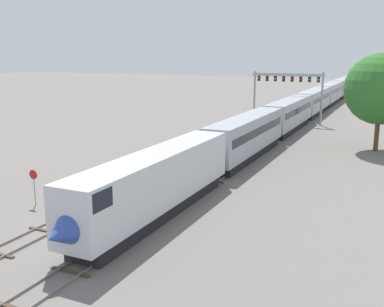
# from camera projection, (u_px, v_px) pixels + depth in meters

# --- Properties ---
(ground_plane) EXTENTS (400.00, 400.00, 0.00)m
(ground_plane) POSITION_uv_depth(u_px,v_px,m) (105.00, 229.00, 31.08)
(ground_plane) COLOR slate
(track_main) EXTENTS (2.60, 200.00, 0.16)m
(track_main) POSITION_uv_depth(u_px,v_px,m) (307.00, 118.00, 83.35)
(track_main) COLOR slate
(track_main) RESTS_ON ground
(track_near) EXTENTS (2.60, 160.00, 0.16)m
(track_near) POSITION_uv_depth(u_px,v_px,m) (244.00, 133.00, 67.91)
(track_near) COLOR slate
(track_near) RESTS_ON ground
(passenger_train) EXTENTS (3.04, 145.97, 4.80)m
(passenger_train) POSITION_uv_depth(u_px,v_px,m) (315.00, 101.00, 88.76)
(passenger_train) COLOR silver
(passenger_train) RESTS_ON ground
(signal_gantry) EXTENTS (12.10, 0.49, 8.81)m
(signal_gantry) POSITION_uv_depth(u_px,v_px,m) (288.00, 85.00, 76.60)
(signal_gantry) COLOR #999BA0
(signal_gantry) RESTS_ON ground
(stop_sign) EXTENTS (0.76, 0.08, 2.88)m
(stop_sign) POSITION_uv_depth(u_px,v_px,m) (34.00, 182.00, 35.65)
(stop_sign) COLOR gray
(stop_sign) RESTS_ON ground
(trackside_tree_left) EXTENTS (8.58, 8.58, 11.88)m
(trackside_tree_left) POSITION_uv_depth(u_px,v_px,m) (381.00, 89.00, 54.38)
(trackside_tree_left) COLOR brown
(trackside_tree_left) RESTS_ON ground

